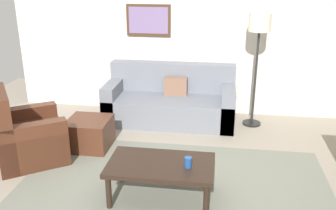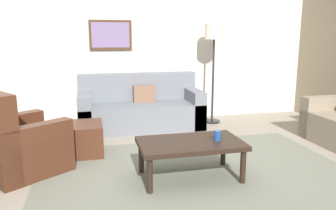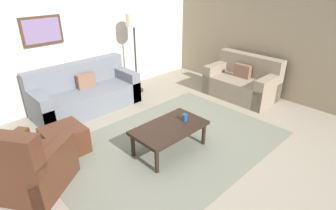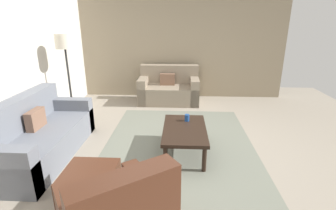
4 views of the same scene
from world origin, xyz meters
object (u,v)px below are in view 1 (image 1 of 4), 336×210
at_px(armchair_leather, 24,138).
at_px(framed_artwork, 148,20).
at_px(couch_main, 171,102).
at_px(ottoman, 89,133).
at_px(cup, 188,162).
at_px(lamp_standing, 259,34).
at_px(coffee_table, 161,167).

height_order(armchair_leather, framed_artwork, framed_artwork).
height_order(couch_main, armchair_leather, armchair_leather).
distance_m(ottoman, framed_artwork, 2.11).
bearing_deg(armchair_leather, cup, -16.00).
height_order(couch_main, lamp_standing, lamp_standing).
distance_m(coffee_table, cup, 0.31).
xyz_separation_m(ottoman, coffee_table, (1.16, -1.05, 0.16)).
bearing_deg(armchair_leather, coffee_table, -17.22).
bearing_deg(lamp_standing, framed_artwork, 166.13).
xyz_separation_m(ottoman, framed_artwork, (0.53, 1.55, 1.32)).
bearing_deg(framed_artwork, armchair_leather, -120.85).
bearing_deg(lamp_standing, cup, -109.81).
height_order(couch_main, ottoman, couch_main).
height_order(ottoman, lamp_standing, lamp_standing).
bearing_deg(coffee_table, cup, -7.91).
xyz_separation_m(armchair_leather, framed_artwork, (1.21, 2.03, 1.21)).
bearing_deg(cup, ottoman, 143.04).
bearing_deg(couch_main, lamp_standing, -0.99).
xyz_separation_m(armchair_leather, cup, (2.12, -0.61, 0.16)).
bearing_deg(coffee_table, armchair_leather, 162.78).
relative_size(couch_main, armchair_leather, 1.79).
distance_m(armchair_leather, coffee_table, 1.92).
relative_size(coffee_table, lamp_standing, 0.64).
height_order(cup, lamp_standing, lamp_standing).
bearing_deg(ottoman, coffee_table, -42.13).
relative_size(ottoman, coffee_table, 0.51).
bearing_deg(ottoman, couch_main, 50.31).
relative_size(cup, framed_artwork, 0.15).
bearing_deg(couch_main, armchair_leather, -135.05).
distance_m(cup, framed_artwork, 2.98).
distance_m(lamp_standing, framed_artwork, 1.76).
relative_size(couch_main, ottoman, 3.57).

